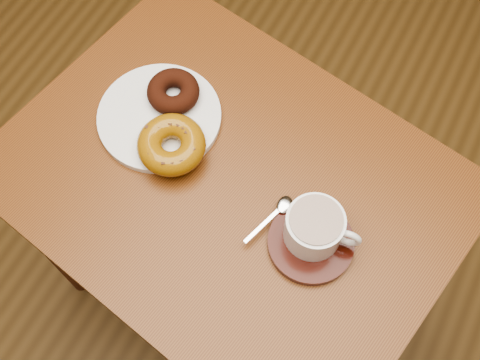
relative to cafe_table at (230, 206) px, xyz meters
The scene contains 8 objects.
ground 0.65m from the cafe_table, behind, with size 6.00×6.00×0.00m, color brown.
cafe_table is the anchor object (origin of this frame).
donut_plate 0.21m from the cafe_table, 163.62° to the left, with size 0.21×0.21×0.01m, color white.
donut_cinnamon 0.23m from the cafe_table, 149.93° to the left, with size 0.09×0.09×0.03m, color #34140A.
donut_caramel 0.18m from the cafe_table, behind, with size 0.14×0.14×0.04m.
saucer 0.21m from the cafe_table, 13.26° to the right, with size 0.13×0.13×0.01m, color #340D07.
coffee_cup 0.23m from the cafe_table, ahead, with size 0.12×0.09×0.06m.
teaspoon 0.16m from the cafe_table, ahead, with size 0.04×0.10×0.01m.
Camera 1 is at (0.49, -0.32, 1.59)m, focal length 45.00 mm.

